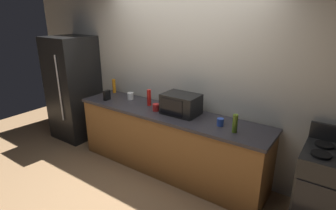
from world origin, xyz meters
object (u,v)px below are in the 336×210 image
at_px(mug_white, 130,96).
at_px(mug_red, 156,107).
at_px(refrigerator, 74,88).
at_px(cordless_phone, 107,95).
at_px(microwave, 181,104).
at_px(bottle_olive_oil, 235,124).
at_px(bottle_dish_soap, 114,86).
at_px(stove_range, 329,193).
at_px(mug_blue, 220,122).
at_px(bottle_hot_sauce, 149,98).

height_order(mug_white, mug_red, mug_white).
xyz_separation_m(refrigerator, mug_white, (1.25, 0.11, 0.05)).
relative_size(cordless_phone, mug_white, 1.41).
distance_m(microwave, bottle_olive_oil, 0.83).
relative_size(refrigerator, bottle_dish_soap, 7.83).
xyz_separation_m(cordless_phone, mug_white, (0.28, 0.23, -0.02)).
bearing_deg(bottle_olive_oil, stove_range, 5.43).
bearing_deg(microwave, mug_white, 176.08).
relative_size(refrigerator, mug_blue, 19.44).
distance_m(bottle_olive_oil, mug_red, 1.16).
height_order(mug_blue, mug_white, mug_white).
bearing_deg(cordless_phone, stove_range, 0.90).
relative_size(refrigerator, mug_white, 16.92).
bearing_deg(mug_blue, stove_range, 0.84).
relative_size(bottle_olive_oil, mug_red, 2.22).
distance_m(bottle_dish_soap, bottle_hot_sauce, 0.90).
relative_size(bottle_hot_sauce, mug_red, 2.45).
height_order(bottle_dish_soap, mug_blue, bottle_dish_soap).
bearing_deg(microwave, bottle_hot_sauce, 178.75).
bearing_deg(bottle_hot_sauce, cordless_phone, -166.03).
bearing_deg(stove_range, bottle_dish_soap, 175.95).
xyz_separation_m(microwave, mug_red, (-0.34, -0.10, -0.09)).
relative_size(stove_range, bottle_hot_sauce, 4.56).
bearing_deg(refrigerator, mug_blue, -0.36).
relative_size(mug_blue, mug_red, 0.96).
xyz_separation_m(bottle_olive_oil, bottle_hot_sauce, (-1.37, 0.16, 0.01)).
distance_m(refrigerator, mug_blue, 2.83).
distance_m(bottle_dish_soap, mug_white, 0.49).
distance_m(cordless_phone, mug_blue, 1.85).
relative_size(stove_range, bottle_dish_soap, 4.70).
distance_m(bottle_olive_oil, mug_blue, 0.23).
xyz_separation_m(microwave, cordless_phone, (-1.25, -0.16, -0.06)).
bearing_deg(bottle_hot_sauce, mug_white, 172.60).
bearing_deg(refrigerator, cordless_phone, -6.57).
height_order(stove_range, bottle_dish_soap, bottle_dish_soap).
bearing_deg(mug_white, mug_blue, -4.81).
height_order(stove_range, microwave, microwave).
xyz_separation_m(microwave, bottle_dish_soap, (-1.44, 0.18, -0.02)).
height_order(cordless_phone, bottle_olive_oil, bottle_olive_oil).
bearing_deg(refrigerator, mug_white, 5.21).
bearing_deg(bottle_dish_soap, refrigerator, -163.62).
xyz_separation_m(cordless_phone, mug_blue, (1.85, 0.09, -0.03)).
bearing_deg(cordless_phone, bottle_dish_soap, 118.14).
relative_size(microwave, bottle_olive_oil, 2.24).
distance_m(microwave, mug_white, 0.98).
height_order(cordless_phone, bottle_hot_sauce, bottle_hot_sauce).
bearing_deg(mug_blue, cordless_phone, -177.06).
height_order(stove_range, bottle_hot_sauce, bottle_hot_sauce).
xyz_separation_m(refrigerator, cordless_phone, (0.98, -0.11, 0.07)).
bearing_deg(mug_white, cordless_phone, -140.53).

